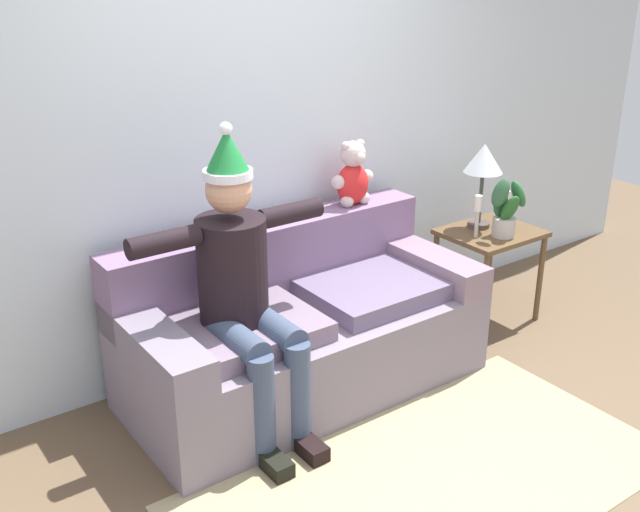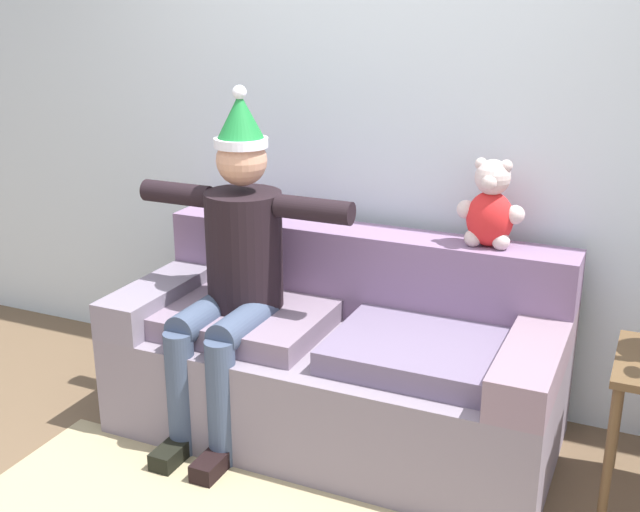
% 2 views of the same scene
% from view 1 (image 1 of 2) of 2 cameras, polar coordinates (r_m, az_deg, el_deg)
% --- Properties ---
extents(ground_plane, '(10.00, 10.00, 0.00)m').
position_cam_1_polar(ground_plane, '(3.63, 8.04, -16.38)').
color(ground_plane, brown).
extents(back_wall, '(7.00, 0.10, 2.70)m').
position_cam_1_polar(back_wall, '(4.18, -5.86, 9.67)').
color(back_wall, silver).
rests_on(back_wall, ground_plane).
extents(couch, '(1.93, 0.89, 0.87)m').
position_cam_1_polar(couch, '(4.10, -1.58, -5.48)').
color(couch, slate).
rests_on(couch, ground_plane).
extents(person_seated, '(1.02, 0.77, 1.54)m').
position_cam_1_polar(person_seated, '(3.58, -5.87, -2.07)').
color(person_seated, black).
rests_on(person_seated, ground_plane).
extents(teddy_bear, '(0.29, 0.17, 0.38)m').
position_cam_1_polar(teddy_bear, '(4.36, 2.52, 6.09)').
color(teddy_bear, red).
rests_on(teddy_bear, couch).
extents(side_table, '(0.58, 0.49, 0.61)m').
position_cam_1_polar(side_table, '(4.88, 12.77, 0.84)').
color(side_table, brown).
rests_on(side_table, ground_plane).
extents(table_lamp, '(0.24, 0.24, 0.54)m').
position_cam_1_polar(table_lamp, '(4.77, 12.31, 6.95)').
color(table_lamp, '#4E3E3C').
rests_on(table_lamp, side_table).
extents(potted_plant, '(0.29, 0.20, 0.39)m').
position_cam_1_polar(potted_plant, '(4.71, 13.93, 3.48)').
color(potted_plant, '#BAB4AD').
rests_on(potted_plant, side_table).
extents(candle_tall, '(0.04, 0.04, 0.27)m').
position_cam_1_polar(candle_tall, '(4.66, 11.88, 3.41)').
color(candle_tall, beige).
rests_on(candle_tall, side_table).
extents(candle_short, '(0.04, 0.04, 0.22)m').
position_cam_1_polar(candle_short, '(4.95, 13.92, 3.93)').
color(candle_short, beige).
rests_on(candle_short, side_table).
extents(area_rug, '(2.25, 1.20, 0.01)m').
position_cam_1_polar(area_rug, '(3.61, 8.31, -16.51)').
color(area_rug, tan).
rests_on(area_rug, ground_plane).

